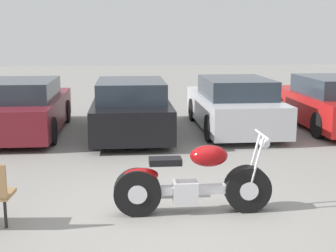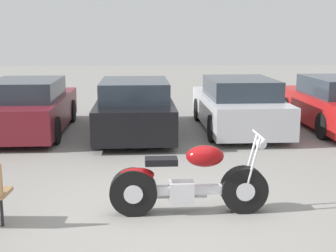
# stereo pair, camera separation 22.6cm
# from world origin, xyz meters

# --- Properties ---
(ground_plane) EXTENTS (60.00, 60.00, 0.00)m
(ground_plane) POSITION_xyz_m (0.00, 0.00, 0.00)
(ground_plane) COLOR gray
(motorcycle) EXTENTS (2.18, 0.62, 1.11)m
(motorcycle) POSITION_xyz_m (0.22, -0.02, 0.44)
(motorcycle) COLOR black
(motorcycle) RESTS_ON ground_plane
(parked_car_maroon) EXTENTS (1.87, 4.31, 1.35)m
(parked_car_maroon) POSITION_xyz_m (-3.17, 5.55, 0.64)
(parked_car_maroon) COLOR maroon
(parked_car_maroon) RESTS_ON ground_plane
(parked_car_black) EXTENTS (1.87, 4.31, 1.35)m
(parked_car_black) POSITION_xyz_m (-0.53, 5.26, 0.64)
(parked_car_black) COLOR black
(parked_car_black) RESTS_ON ground_plane
(parked_car_silver) EXTENTS (1.87, 4.31, 1.35)m
(parked_car_silver) POSITION_xyz_m (2.10, 5.55, 0.64)
(parked_car_silver) COLOR #BCBCC1
(parked_car_silver) RESTS_ON ground_plane
(parked_car_red) EXTENTS (1.87, 4.31, 1.35)m
(parked_car_red) POSITION_xyz_m (4.74, 5.65, 0.64)
(parked_car_red) COLOR red
(parked_car_red) RESTS_ON ground_plane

